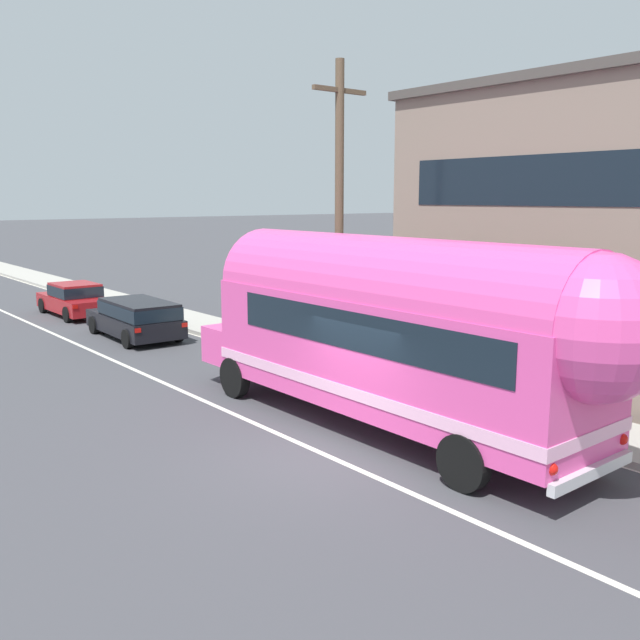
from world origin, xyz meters
TOP-DOWN VIEW (x-y plane):
  - ground_plane at (0.00, 0.00)m, footprint 300.00×300.00m
  - lane_markings at (1.79, 12.00)m, footprint 4.02×80.00m
  - sidewalk_slab at (4.98, 10.00)m, footprint 2.18×90.00m
  - utility_pole at (4.38, 4.76)m, footprint 1.80×0.24m
  - painted_bus at (1.94, -0.04)m, footprint 2.62×11.76m
  - car_lead at (2.01, 12.84)m, footprint 2.13×4.66m
  - car_second at (2.08, 19.05)m, footprint 1.91×4.44m

SIDE VIEW (x-z plane):
  - ground_plane at x=0.00m, z-range 0.00..0.00m
  - lane_markings at x=1.79m, z-range 0.00..0.01m
  - sidewalk_slab at x=4.98m, z-range 0.00..0.15m
  - car_second at x=2.08m, z-range 0.05..1.42m
  - car_lead at x=2.01m, z-range 0.11..1.48m
  - painted_bus at x=1.94m, z-range 0.24..4.37m
  - utility_pole at x=4.38m, z-range 0.17..8.67m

